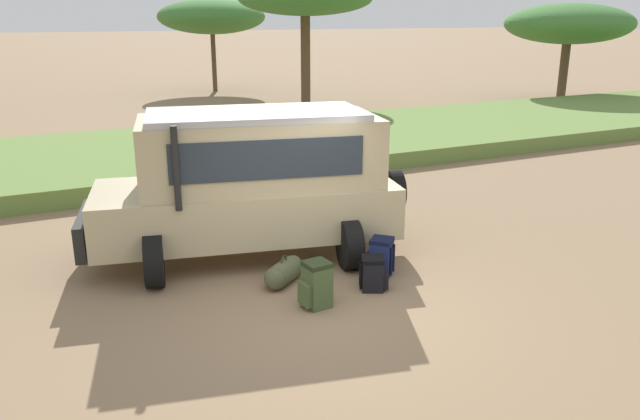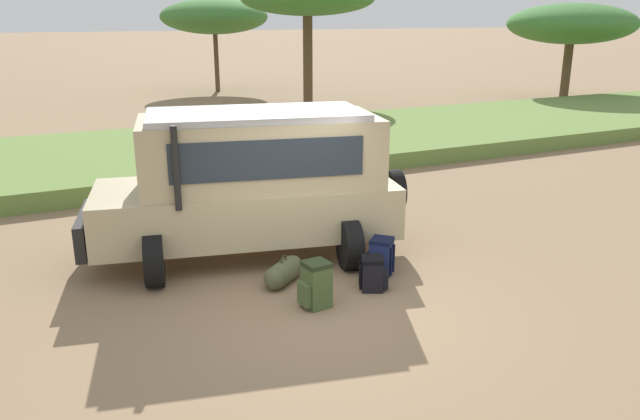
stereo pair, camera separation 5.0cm
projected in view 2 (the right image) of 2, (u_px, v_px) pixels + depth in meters
ground_plane at (319, 310)px, 8.64m from camera, size 320.00×320.00×0.00m
grass_bank at (163, 155)px, 17.18m from camera, size 120.00×7.00×0.44m
safari_vehicle at (252, 181)px, 10.29m from camera, size 5.48×3.39×2.44m
backpack_beside_front_wheel at (373, 274)px, 9.23m from camera, size 0.48×0.44×0.51m
backpack_cluster_center at (316, 285)px, 8.67m from camera, size 0.46×0.38×0.66m
backpack_near_rear_wheel at (381, 257)px, 9.75m from camera, size 0.50×0.50×0.60m
duffel_bag_low_black_case at (284, 272)px, 9.46m from camera, size 0.76×0.67×0.45m
acacia_tree_centre_back at (214, 17)px, 32.30m from camera, size 5.57×5.23×4.72m
acacia_tree_far_right at (572, 24)px, 28.90m from camera, size 6.08×5.58×4.45m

